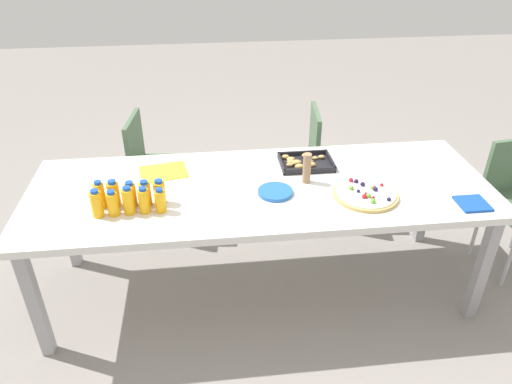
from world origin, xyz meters
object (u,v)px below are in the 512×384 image
at_px(juice_bottle_6, 114,194).
at_px(juice_bottle_7, 131,195).
at_px(snack_tray, 304,163).
at_px(juice_bottle_0, 97,204).
at_px(juice_bottle_3, 144,201).
at_px(plate_stack, 275,192).
at_px(juice_bottle_5, 100,195).
at_px(fruit_pizza, 366,194).
at_px(chair_far_right, 330,154).
at_px(juice_bottle_2, 128,201).
at_px(juice_bottle_8, 145,194).
at_px(juice_bottle_4, 160,201).
at_px(juice_bottle_1, 113,204).
at_px(paper_folder, 163,172).
at_px(chair_far_left, 154,163).
at_px(juice_bottle_9, 160,192).
at_px(napkin_stack, 473,204).
at_px(cardboard_tube, 307,168).
at_px(party_table, 261,195).

distance_m(juice_bottle_6, juice_bottle_7, 0.08).
bearing_deg(snack_tray, juice_bottle_0, -159.79).
distance_m(juice_bottle_3, plate_stack, 0.68).
height_order(juice_bottle_5, fruit_pizza, juice_bottle_5).
distance_m(chair_far_right, plate_stack, 1.04).
distance_m(juice_bottle_2, juice_bottle_6, 0.11).
bearing_deg(juice_bottle_2, juice_bottle_6, 137.79).
height_order(juice_bottle_2, juice_bottle_5, juice_bottle_2).
height_order(juice_bottle_8, plate_stack, juice_bottle_8).
bearing_deg(juice_bottle_6, juice_bottle_4, -18.25).
distance_m(juice_bottle_1, fruit_pizza, 1.28).
xyz_separation_m(juice_bottle_1, paper_folder, (0.22, 0.41, -0.06)).
relative_size(chair_far_left, juice_bottle_8, 5.94).
bearing_deg(juice_bottle_3, fruit_pizza, 1.07).
relative_size(juice_bottle_9, napkin_stack, 0.91).
bearing_deg(juice_bottle_3, juice_bottle_8, 89.10).
distance_m(chair_far_right, juice_bottle_0, 1.74).
bearing_deg(plate_stack, juice_bottle_4, -170.20).
height_order(juice_bottle_6, paper_folder, juice_bottle_6).
bearing_deg(juice_bottle_8, chair_far_left, 93.10).
distance_m(fruit_pizza, paper_folder, 1.13).
height_order(chair_far_right, chair_far_left, same).
distance_m(juice_bottle_2, napkin_stack, 1.73).
distance_m(juice_bottle_2, juice_bottle_9, 0.16).
bearing_deg(cardboard_tube, juice_bottle_7, -171.79).
bearing_deg(chair_far_left, juice_bottle_0, -3.21).
height_order(napkin_stack, paper_folder, napkin_stack).
bearing_deg(juice_bottle_7, juice_bottle_6, 175.58).
bearing_deg(cardboard_tube, fruit_pizza, -32.77).
distance_m(juice_bottle_2, paper_folder, 0.43).
bearing_deg(snack_tray, juice_bottle_7, -160.85).
bearing_deg(napkin_stack, juice_bottle_2, 175.88).
relative_size(juice_bottle_3, juice_bottle_8, 1.01).
height_order(juice_bottle_2, cardboard_tube, cardboard_tube).
xyz_separation_m(party_table, juice_bottle_7, (-0.67, -0.12, 0.12)).
bearing_deg(paper_folder, chair_far_right, 26.32).
bearing_deg(plate_stack, juice_bottle_2, -172.52).
bearing_deg(snack_tray, juice_bottle_4, -153.46).
distance_m(juice_bottle_0, juice_bottle_2, 0.15).
bearing_deg(napkin_stack, party_table, 163.74).
height_order(fruit_pizza, paper_folder, fruit_pizza).
bearing_deg(juice_bottle_6, juice_bottle_9, 0.05).
bearing_deg(juice_bottle_4, juice_bottle_2, 178.41).
bearing_deg(juice_bottle_2, paper_folder, 70.29).
distance_m(juice_bottle_1, juice_bottle_4, 0.23).
distance_m(juice_bottle_2, juice_bottle_5, 0.16).
distance_m(juice_bottle_3, juice_bottle_7, 0.10).
bearing_deg(juice_bottle_1, chair_far_right, 35.61).
relative_size(juice_bottle_3, plate_stack, 0.76).
height_order(party_table, juice_bottle_7, juice_bottle_7).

